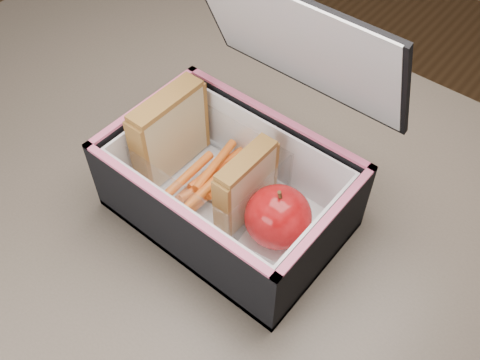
% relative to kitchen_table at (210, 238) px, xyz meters
% --- Properties ---
extents(kitchen_table, '(1.20, 0.80, 0.75)m').
position_rel_kitchen_table_xyz_m(kitchen_table, '(0.00, 0.00, 0.00)').
color(kitchen_table, brown).
rests_on(kitchen_table, ground).
extents(lunch_bag, '(0.27, 0.26, 0.27)m').
position_rel_kitchen_table_xyz_m(lunch_bag, '(0.04, 0.00, 0.15)').
color(lunch_bag, black).
rests_on(lunch_bag, kitchen_table).
extents(plastic_tub, '(0.17, 0.12, 0.07)m').
position_rel_kitchen_table_xyz_m(plastic_tub, '(-0.00, 0.01, 0.14)').
color(plastic_tub, white).
rests_on(plastic_tub, lunch_bag).
extents(sandwich_left, '(0.03, 0.10, 0.11)m').
position_rel_kitchen_table_xyz_m(sandwich_left, '(-0.07, 0.01, 0.16)').
color(sandwich_left, '#CFBF84').
rests_on(sandwich_left, plastic_tub).
extents(sandwich_right, '(0.02, 0.08, 0.09)m').
position_rel_kitchen_table_xyz_m(sandwich_right, '(0.06, 0.01, 0.15)').
color(sandwich_right, '#CFBF84').
rests_on(sandwich_right, plastic_tub).
extents(carrot_sticks, '(0.05, 0.14, 0.03)m').
position_rel_kitchen_table_xyz_m(carrot_sticks, '(-0.00, 0.00, 0.12)').
color(carrot_sticks, '#D74A19').
rests_on(carrot_sticks, plastic_tub).
extents(paper_napkin, '(0.08, 0.08, 0.01)m').
position_rel_kitchen_table_xyz_m(paper_napkin, '(0.11, 0.01, 0.11)').
color(paper_napkin, white).
rests_on(paper_napkin, lunch_bag).
extents(red_apple, '(0.10, 0.10, 0.08)m').
position_rel_kitchen_table_xyz_m(red_apple, '(0.11, 0.00, 0.15)').
color(red_apple, '#880305').
rests_on(red_apple, paper_napkin).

